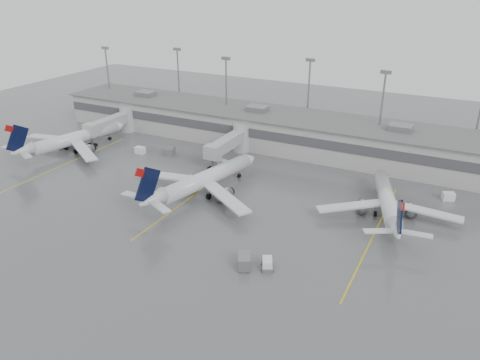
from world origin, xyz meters
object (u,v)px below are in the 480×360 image
at_px(jet_far_left, 71,139).
at_px(baggage_tug, 267,265).
at_px(jet_mid_left, 202,180).
at_px(jet_mid_right, 388,202).

xyz_separation_m(jet_far_left, baggage_tug, (62.89, -24.03, -2.51)).
bearing_deg(baggage_tug, jet_far_left, 133.26).
bearing_deg(jet_far_left, baggage_tug, -7.90).
relative_size(jet_mid_left, baggage_tug, 10.48).
bearing_deg(jet_far_left, jet_mid_right, 13.63).
bearing_deg(jet_mid_right, jet_mid_left, 175.07).
height_order(jet_mid_right, baggage_tug, jet_mid_right).
bearing_deg(jet_mid_right, baggage_tug, -134.07).
relative_size(jet_far_left, jet_mid_left, 0.97).
bearing_deg(baggage_tug, jet_mid_left, 115.63).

